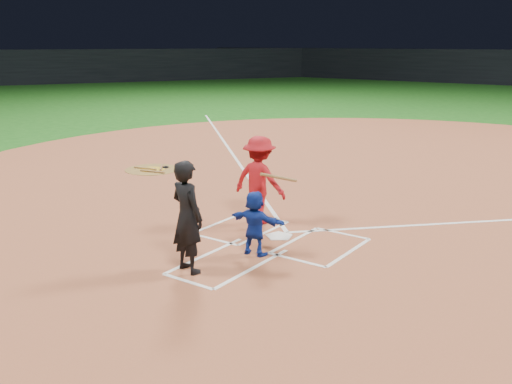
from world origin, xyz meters
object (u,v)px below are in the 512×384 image
Objects in this scene: on_deck_circle at (152,169)px; catcher at (255,223)px; home_plate at (279,236)px; umpire at (187,217)px; batter_at_plate at (259,180)px.

on_deck_circle is 1.38× the size of catcher.
home_plate is at bearing -24.29° from on_deck_circle.
catcher is (0.18, -1.11, 0.61)m from home_plate.
umpire is at bearing 82.73° from home_plate.
home_plate is 0.30× the size of umpire.
umpire is 3.01m from batter_at_plate.
on_deck_circle is 0.88× the size of batter_at_plate.
home_plate is at bearing -31.56° from batter_at_plate.
catcher is at bearing -31.01° from on_deck_circle.
catcher is at bearing -97.77° from umpire.
umpire is at bearing -79.26° from batter_at_plate.
umpire is (6.40, -5.45, 0.98)m from on_deck_circle.
on_deck_circle is 0.86× the size of umpire.
home_plate is at bearing -84.78° from umpire.
home_plate is 2.63m from umpire.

